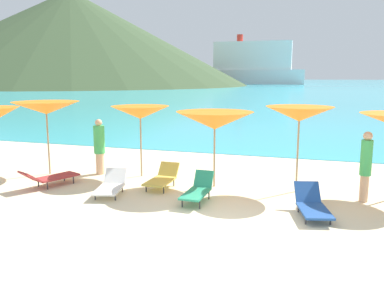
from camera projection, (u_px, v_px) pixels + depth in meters
ground_plane at (276, 153)px, 17.54m from camera, size 50.00×100.00×0.30m
ocean_water at (318, 82)px, 222.25m from camera, size 650.00×440.00×0.02m
headland_hill at (72, 39)px, 145.42m from camera, size 128.62×128.62×33.97m
umbrella_2 at (46, 108)px, 12.73m from camera, size 2.32×2.32×2.39m
umbrella_3 at (140, 113)px, 12.48m from camera, size 1.84×1.84×2.26m
umbrella_4 at (215, 121)px, 11.28m from camera, size 2.39×2.39×2.19m
umbrella_5 at (299, 114)px, 10.72m from camera, size 1.97×1.97×2.38m
lounge_chair_1 at (312, 205)px, 9.14m from camera, size 0.97×1.60×0.64m
lounge_chair_2 at (162, 178)px, 11.45m from camera, size 0.64×1.43×0.63m
lounge_chair_3 at (198, 190)px, 10.17m from camera, size 0.54×1.44×0.69m
lounge_chair_7 at (111, 185)px, 10.82m from camera, size 0.94×1.56×0.58m
lounge_chair_8 at (50, 177)px, 11.56m from camera, size 1.15×1.76×0.58m
beachgoer_1 at (366, 164)px, 10.03m from camera, size 0.28×0.28×1.82m
beachgoer_2 at (99, 145)px, 12.94m from camera, size 0.36×0.36×1.82m
cruise_ship at (252, 65)px, 168.22m from camera, size 43.67×8.95×20.75m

